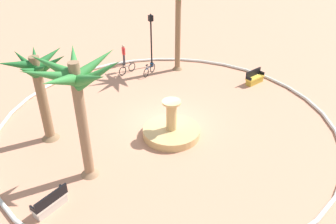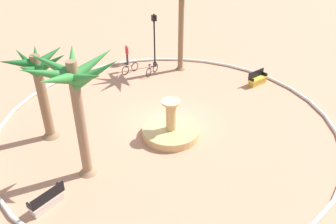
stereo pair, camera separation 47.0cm
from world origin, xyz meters
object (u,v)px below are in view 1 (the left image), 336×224
(palm_tree_mid_plaza, at_px, (178,1))
(bench_west, at_px, (50,203))
(bicycle_red_frame, at_px, (127,69))
(palm_tree_near_fountain, at_px, (38,79))
(palm_tree_by_curb, at_px, (77,89))
(bench_east, at_px, (255,79))
(fountain, at_px, (171,131))
(lamppost, at_px, (151,36))
(person_cyclist_helmet, at_px, (124,54))
(bicycle_by_lamppost, at_px, (149,70))

(palm_tree_mid_plaza, height_order, bench_west, palm_tree_mid_plaza)
(bicycle_red_frame, bearing_deg, palm_tree_near_fountain, 40.49)
(palm_tree_near_fountain, height_order, bench_west, palm_tree_near_fountain)
(bicycle_red_frame, bearing_deg, bench_west, 54.50)
(palm_tree_by_curb, bearing_deg, bench_east, -163.33)
(bench_west, distance_m, bicycle_red_frame, 14.02)
(fountain, xyz_separation_m, bicycle_red_frame, (-0.98, -8.96, 0.07))
(bench_west, bearing_deg, bicycle_red_frame, -125.50)
(bench_east, height_order, lamppost, lamppost)
(bicycle_red_frame, xyz_separation_m, person_cyclist_helmet, (-0.41, -1.66, 0.57))
(lamppost, distance_m, person_cyclist_helmet, 2.75)
(palm_tree_near_fountain, xyz_separation_m, bicycle_by_lamppost, (-8.47, -5.03, -3.24))
(bicycle_red_frame, bearing_deg, bicycle_by_lamppost, 144.41)
(bicycle_red_frame, relative_size, person_cyclist_helmet, 0.95)
(palm_tree_near_fountain, xyz_separation_m, person_cyclist_helmet, (-7.47, -7.69, -2.67))
(fountain, distance_m, bicycle_by_lamppost, 8.30)
(fountain, relative_size, palm_tree_near_fountain, 0.63)
(palm_tree_mid_plaza, relative_size, bicycle_red_frame, 4.17)
(palm_tree_by_curb, bearing_deg, fountain, -168.47)
(palm_tree_mid_plaza, distance_m, lamppost, 3.51)
(palm_tree_mid_plaza, bearing_deg, person_cyclist_helmet, -39.33)
(palm_tree_near_fountain, height_order, bench_east, palm_tree_near_fountain)
(palm_tree_mid_plaza, distance_m, bench_east, 7.85)
(palm_tree_mid_plaza, height_order, lamppost, palm_tree_mid_plaza)
(palm_tree_by_curb, bearing_deg, lamppost, -128.71)
(lamppost, bearing_deg, palm_tree_by_curb, 51.29)
(palm_tree_near_fountain, distance_m, bench_east, 14.99)
(palm_tree_near_fountain, bearing_deg, fountain, 154.34)
(bench_west, xyz_separation_m, person_cyclist_helmet, (-8.55, -13.08, 0.61))
(palm_tree_near_fountain, bearing_deg, bench_east, -179.57)
(palm_tree_mid_plaza, xyz_separation_m, person_cyclist_helmet, (3.39, -2.78, -4.34))
(fountain, bearing_deg, bench_west, 18.93)
(fountain, relative_size, palm_tree_by_curb, 0.53)
(palm_tree_by_curb, xyz_separation_m, person_cyclist_helmet, (-6.43, -11.65, -3.66))
(palm_tree_by_curb, relative_size, bench_east, 3.65)
(lamppost, xyz_separation_m, bicycle_by_lamppost, (0.86, 1.36, -2.12))
(palm_tree_by_curb, height_order, bench_east, palm_tree_by_curb)
(bench_east, bearing_deg, bench_west, 19.29)
(fountain, xyz_separation_m, palm_tree_by_curb, (5.04, 1.03, 4.30))
(bench_east, distance_m, lamppost, 8.49)
(palm_tree_near_fountain, relative_size, bench_west, 3.09)
(lamppost, bearing_deg, bicycle_by_lamppost, 57.66)
(palm_tree_by_curb, relative_size, person_cyclist_helmet, 3.58)
(lamppost, height_order, bicycle_red_frame, lamppost)
(person_cyclist_helmet, bearing_deg, palm_tree_near_fountain, 45.83)
(bench_east, relative_size, bicycle_by_lamppost, 1.16)
(palm_tree_near_fountain, bearing_deg, bench_west, 78.69)
(lamppost, bearing_deg, person_cyclist_helmet, -35.02)
(palm_tree_near_fountain, relative_size, lamppost, 1.20)
(palm_tree_by_curb, bearing_deg, person_cyclist_helmet, -118.89)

